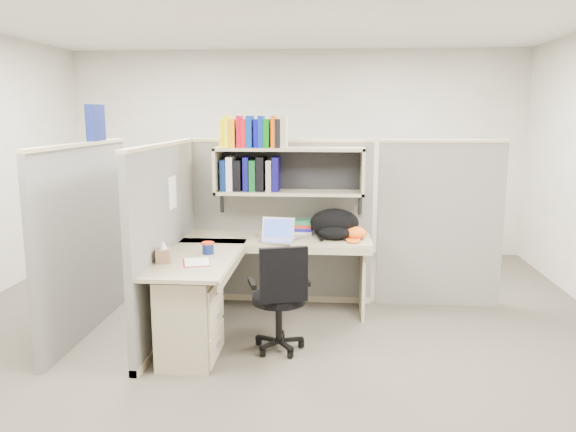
# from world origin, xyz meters

# --- Properties ---
(ground) EXTENTS (6.00, 6.00, 0.00)m
(ground) POSITION_xyz_m (0.00, 0.00, 0.00)
(ground) COLOR #3B362E
(ground) RESTS_ON ground
(room_shell) EXTENTS (6.00, 6.00, 6.00)m
(room_shell) POSITION_xyz_m (0.00, 0.00, 1.62)
(room_shell) COLOR #AAA79A
(room_shell) RESTS_ON ground
(cubicle) EXTENTS (3.79, 1.84, 1.95)m
(cubicle) POSITION_xyz_m (-0.37, 0.45, 0.91)
(cubicle) COLOR #63635E
(cubicle) RESTS_ON ground
(desk) EXTENTS (1.74, 1.75, 0.73)m
(desk) POSITION_xyz_m (-0.41, -0.29, 0.44)
(desk) COLOR gray
(desk) RESTS_ON ground
(laptop) EXTENTS (0.34, 0.34, 0.22)m
(laptop) POSITION_xyz_m (0.00, 0.36, 0.84)
(laptop) COLOR silver
(laptop) RESTS_ON desk
(backpack) EXTENTS (0.50, 0.41, 0.27)m
(backpack) POSITION_xyz_m (0.53, 0.57, 0.86)
(backpack) COLOR black
(backpack) RESTS_ON desk
(orange_cap) EXTENTS (0.25, 0.28, 0.11)m
(orange_cap) POSITION_xyz_m (0.72, 0.55, 0.79)
(orange_cap) COLOR orange
(orange_cap) RESTS_ON desk
(snack_canister) EXTENTS (0.10, 0.10, 0.10)m
(snack_canister) POSITION_xyz_m (-0.51, -0.11, 0.78)
(snack_canister) COLOR #0E1C54
(snack_canister) RESTS_ON desk
(tissue_box) EXTENTS (0.13, 0.13, 0.17)m
(tissue_box) POSITION_xyz_m (-0.79, -0.41, 0.82)
(tissue_box) COLOR #917152
(tissue_box) RESTS_ON desk
(mouse) EXTENTS (0.09, 0.07, 0.03)m
(mouse) POSITION_xyz_m (0.15, 0.47, 0.75)
(mouse) COLOR #819FB7
(mouse) RESTS_ON desk
(paper_cup) EXTENTS (0.09, 0.09, 0.10)m
(paper_cup) POSITION_xyz_m (-0.08, 0.76, 0.78)
(paper_cup) COLOR white
(paper_cup) RESTS_ON desk
(book_stack) EXTENTS (0.21, 0.27, 0.12)m
(book_stack) POSITION_xyz_m (0.23, 0.81, 0.79)
(book_stack) COLOR gray
(book_stack) RESTS_ON desk
(loose_paper) EXTENTS (0.25, 0.29, 0.00)m
(loose_paper) POSITION_xyz_m (-0.54, -0.38, 0.73)
(loose_paper) COLOR white
(loose_paper) RESTS_ON desk
(task_chair) EXTENTS (0.51, 0.47, 0.89)m
(task_chair) POSITION_xyz_m (0.11, -0.36, 0.31)
(task_chair) COLOR black
(task_chair) RESTS_ON ground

